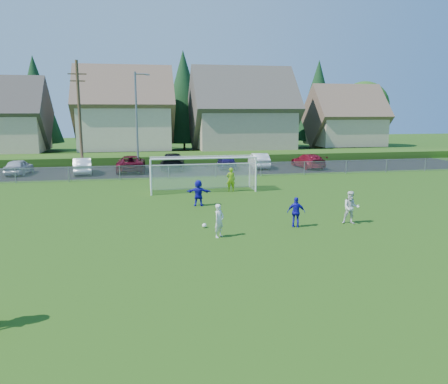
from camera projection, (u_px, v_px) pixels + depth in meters
The scene contains 22 objects.
ground at pixel (266, 270), 15.76m from camera, with size 160.00×160.00×0.00m, color #193D0C.
asphalt_lot at pixel (186, 169), 42.29m from camera, with size 60.00×60.00×0.00m, color black.
grass_embankment at pixel (179, 157), 49.45m from camera, with size 70.00×6.00×0.80m, color #1E420F.
soccer_ball at pixel (204, 225), 21.45m from camera, with size 0.22×0.22×0.22m, color white.
player_white_a at pixel (219, 221), 19.75m from camera, with size 0.56×0.37×1.54m, color silver.
player_white_b at pixel (351, 208), 22.05m from camera, with size 0.82×0.64×1.69m, color silver.
player_blue_a at pixel (296, 212), 21.45m from camera, with size 0.88×0.37×1.50m, color #1612AF.
player_blue_b at pixel (198, 193), 26.22m from camera, with size 1.47×0.47×1.59m, color #1612AF.
goalkeeper at pixel (231, 180), 30.84m from camera, with size 0.62×0.41×1.70m, color #93C717.
car_a at pixel (19, 167), 38.97m from camera, with size 1.62×4.03×1.37m, color silver.
car_b at pixel (82, 166), 39.35m from camera, with size 1.53×4.37×1.44m, color white.
car_c at pixel (131, 163), 40.78m from camera, with size 2.51×5.44×1.51m, color #4F0917.
car_d at pixel (173, 161), 42.17m from camera, with size 2.22×5.46×1.59m, color black.
car_e at pixel (227, 162), 42.66m from camera, with size 1.62×4.02×1.37m, color #1B164D.
car_f at pixel (259, 160), 43.44m from camera, with size 1.54×4.42×1.46m, color white.
car_g at pixel (308, 161), 43.34m from camera, with size 1.95×4.79×1.39m, color maroon.
soccer_goal at pixel (202, 168), 30.94m from camera, with size 7.42×1.90×2.50m.
chainlink_fence at pixel (192, 171), 36.87m from camera, with size 52.06×0.06×1.20m.
streetlight at pixel (137, 119), 39.11m from camera, with size 1.38×0.18×9.00m.
utility_pole at pixel (80, 116), 39.07m from camera, with size 1.60×0.26×10.00m.
houses_row at pixel (188, 97), 55.72m from camera, with size 53.90×11.45×13.27m.
tree_row at pixel (176, 101), 61.68m from camera, with size 65.98×12.36×13.80m.
Camera 1 is at (-4.35, -14.40, 5.72)m, focal length 35.00 mm.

